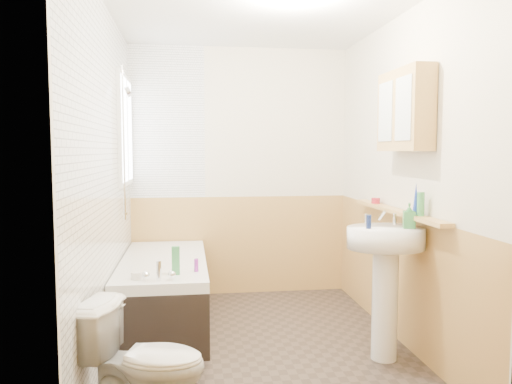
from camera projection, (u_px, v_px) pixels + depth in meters
floor at (259, 344)px, 3.79m from camera, size 2.80×2.80×0.00m
ceiling at (259, 7)px, 3.59m from camera, size 2.80×2.80×0.00m
wall_back at (239, 172)px, 5.08m from camera, size 2.20×0.02×2.50m
wall_front at (302, 198)px, 2.30m from camera, size 2.20×0.02×2.50m
wall_left at (104, 181)px, 3.54m from camera, size 0.02×2.80×2.50m
wall_right at (401, 179)px, 3.84m from camera, size 0.02×2.80×2.50m
wainscot_right at (396, 275)px, 3.90m from camera, size 0.01×2.80×1.00m
wainscot_front at (299, 354)px, 2.38m from camera, size 2.20×0.01×1.00m
wainscot_back at (240, 245)px, 5.12m from camera, size 2.20×0.01×1.00m
tile_cladding_left at (107, 181)px, 3.54m from camera, size 0.01×2.80×2.50m
tile_return_back at (166, 122)px, 4.92m from camera, size 0.75×0.01×1.50m
window at (126, 130)px, 4.45m from camera, size 0.03×0.79×0.99m
bathtub at (164, 290)px, 4.22m from camera, size 0.70×1.63×0.70m
shower_riser at (124, 131)px, 4.13m from camera, size 0.11×0.09×1.28m
toilet at (145, 364)px, 2.68m from camera, size 0.74×0.54×0.65m
sink at (386, 266)px, 3.47m from camera, size 0.55×0.44×1.06m
pine_shelf at (396, 211)px, 3.78m from camera, size 0.10×1.53×0.03m
medicine_cabinet at (404, 110)px, 3.54m from camera, size 0.16×0.64×0.58m
foam_can at (421, 204)px, 3.37m from camera, size 0.06×0.06×0.16m
green_bottle at (416, 198)px, 3.44m from camera, size 0.06×0.06×0.23m
black_jar at (376, 201)px, 4.18m from camera, size 0.09×0.09×0.05m
soap_bottle at (409, 222)px, 3.41m from camera, size 0.13×0.19×0.08m
clear_bottle at (369, 222)px, 3.39m from camera, size 0.04×0.04×0.09m
blue_gel at (176, 261)px, 3.65m from camera, size 0.06×0.04×0.21m
cream_jar at (137, 275)px, 3.53m from camera, size 0.11×0.11×0.05m
orange_bottle at (196, 265)px, 3.75m from camera, size 0.04×0.04×0.10m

